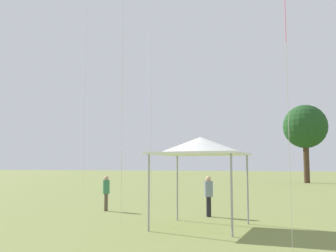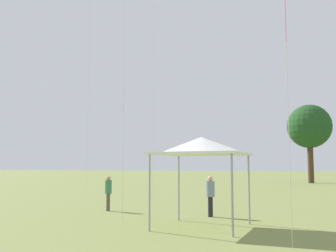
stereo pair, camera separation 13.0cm
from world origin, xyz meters
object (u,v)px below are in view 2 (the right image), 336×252
at_px(distant_tree_0, 309,127).
at_px(person_standing_3, 108,190).
at_px(canopy_tent, 202,146).
at_px(person_standing_2, 210,192).

bearing_deg(distant_tree_0, person_standing_3, -104.54).
bearing_deg(canopy_tent, person_standing_3, 149.17).
xyz_separation_m(person_standing_2, person_standing_3, (-5.19, 0.40, -0.02)).
relative_size(person_standing_2, distant_tree_0, 0.18).
height_order(person_standing_2, distant_tree_0, distant_tree_0).
bearing_deg(person_standing_3, canopy_tent, -122.15).
distance_m(canopy_tent, distant_tree_0, 39.05).
bearing_deg(canopy_tent, person_standing_2, 98.43).
bearing_deg(person_standing_3, person_standing_2, -95.76).
height_order(person_standing_3, distant_tree_0, distant_tree_0).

